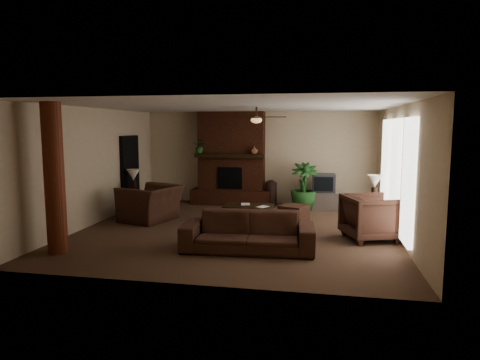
% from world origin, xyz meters
% --- Properties ---
extents(room_shell, '(7.00, 7.00, 7.00)m').
position_xyz_m(room_shell, '(0.00, 0.00, 1.40)').
color(room_shell, brown).
rests_on(room_shell, ground).
extents(fireplace, '(2.40, 0.70, 2.80)m').
position_xyz_m(fireplace, '(-0.80, 3.22, 1.16)').
color(fireplace, '#502515').
rests_on(fireplace, ground).
extents(windows, '(0.08, 3.65, 2.35)m').
position_xyz_m(windows, '(3.45, 0.20, 1.35)').
color(windows, white).
rests_on(windows, ground).
extents(log_column, '(0.36, 0.36, 2.80)m').
position_xyz_m(log_column, '(-2.95, -2.40, 1.40)').
color(log_column, maroon).
rests_on(log_column, ground).
extents(doorway, '(0.10, 1.00, 2.10)m').
position_xyz_m(doorway, '(-3.44, 1.80, 1.05)').
color(doorway, black).
rests_on(doorway, ground).
extents(ceiling_fan, '(1.35, 1.35, 0.37)m').
position_xyz_m(ceiling_fan, '(0.40, 0.30, 2.53)').
color(ceiling_fan, black).
rests_on(ceiling_fan, ceiling).
extents(sofa, '(2.54, 0.87, 0.98)m').
position_xyz_m(sofa, '(0.53, -1.58, 0.49)').
color(sofa, '#43271C').
rests_on(sofa, ground).
extents(armchair_left, '(1.22, 1.54, 1.18)m').
position_xyz_m(armchair_left, '(-2.32, 0.55, 0.59)').
color(armchair_left, '#43271C').
rests_on(armchair_left, ground).
extents(armchair_right, '(1.24, 1.28, 1.05)m').
position_xyz_m(armchair_right, '(2.93, -0.34, 0.52)').
color(armchair_right, '#43271C').
rests_on(armchair_right, ground).
extents(coffee_table, '(1.20, 0.70, 0.43)m').
position_xyz_m(coffee_table, '(0.15, 0.77, 0.37)').
color(coffee_table, black).
rests_on(coffee_table, ground).
extents(ottoman, '(0.79, 0.79, 0.40)m').
position_xyz_m(ottoman, '(1.23, 1.15, 0.20)').
color(ottoman, '#43271C').
rests_on(ottoman, ground).
extents(tv_stand, '(0.85, 0.50, 0.50)m').
position_xyz_m(tv_stand, '(2.03, 2.86, 0.25)').
color(tv_stand, '#B2B2B5').
rests_on(tv_stand, ground).
extents(tv, '(0.66, 0.54, 0.52)m').
position_xyz_m(tv, '(1.97, 2.82, 0.76)').
color(tv, '#323234').
rests_on(tv, tv_stand).
extents(floor_vase, '(0.34, 0.34, 0.77)m').
position_xyz_m(floor_vase, '(0.43, 3.15, 0.43)').
color(floor_vase, '#2F201A').
rests_on(floor_vase, ground).
extents(floor_plant, '(0.94, 1.43, 0.75)m').
position_xyz_m(floor_plant, '(1.42, 2.66, 0.37)').
color(floor_plant, '#235020').
rests_on(floor_plant, ground).
extents(side_table_left, '(0.54, 0.54, 0.55)m').
position_xyz_m(side_table_left, '(-3.15, 1.41, 0.28)').
color(side_table_left, black).
rests_on(side_table_left, ground).
extents(lamp_left, '(0.41, 0.41, 0.65)m').
position_xyz_m(lamp_left, '(-3.15, 1.39, 1.00)').
color(lamp_left, black).
rests_on(lamp_left, side_table_left).
extents(side_table_right, '(0.66, 0.66, 0.55)m').
position_xyz_m(side_table_right, '(3.15, 1.15, 0.28)').
color(side_table_right, black).
rests_on(side_table_right, ground).
extents(lamp_right, '(0.37, 0.37, 0.65)m').
position_xyz_m(lamp_right, '(3.15, 1.12, 1.00)').
color(lamp_right, black).
rests_on(lamp_right, side_table_right).
extents(mantel_plant, '(0.49, 0.52, 0.33)m').
position_xyz_m(mantel_plant, '(-1.71, 2.94, 1.72)').
color(mantel_plant, '#235020').
rests_on(mantel_plant, fireplace).
extents(mantel_vase, '(0.24, 0.25, 0.22)m').
position_xyz_m(mantel_vase, '(-0.05, 2.91, 1.67)').
color(mantel_vase, brown).
rests_on(mantel_vase, fireplace).
extents(book_a, '(0.22, 0.07, 0.29)m').
position_xyz_m(book_a, '(-0.05, 0.78, 0.57)').
color(book_a, '#999999').
rests_on(book_a, coffee_table).
extents(book_b, '(0.19, 0.13, 0.29)m').
position_xyz_m(book_b, '(0.43, 0.61, 0.58)').
color(book_b, '#999999').
rests_on(book_b, coffee_table).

